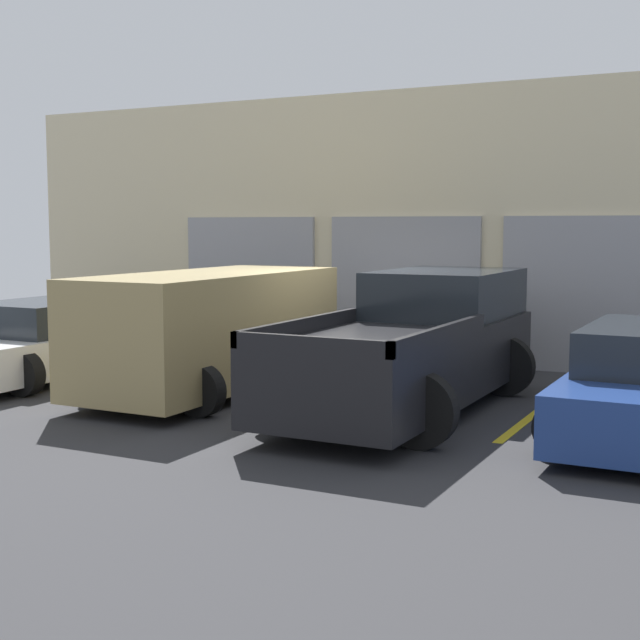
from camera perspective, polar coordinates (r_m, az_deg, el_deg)
The scene contains 8 objects.
ground_plane at distance 13.54m, azimuth 1.44°, elevation -4.33°, with size 28.00×28.00×0.00m, color #2D2D30.
shophouse_building at distance 16.35m, azimuth 6.46°, elevation 5.85°, with size 17.39×0.68×4.86m.
pickup_truck at distance 11.97m, azimuth 6.15°, elevation -1.63°, with size 2.51×5.55×1.80m.
sedan_white at distance 15.06m, azimuth -16.60°, elevation -1.26°, with size 2.26×4.68×1.24m.
sedan_side at distance 13.08m, azimuth -6.97°, elevation -0.53°, with size 2.27×4.67×1.77m.
parking_stripe_left at distance 14.12m, azimuth -12.10°, elevation -4.02°, with size 0.12×2.20×0.01m, color gold.
parking_stripe_centre at distance 12.45m, azimuth -1.05°, elevation -5.24°, with size 0.12×2.20×0.01m, color gold.
parking_stripe_right at distance 11.36m, azimuth 12.79°, elevation -6.49°, with size 0.12×2.20×0.01m, color gold.
Camera 1 is at (5.75, -12.02, 2.45)m, focal length 50.00 mm.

